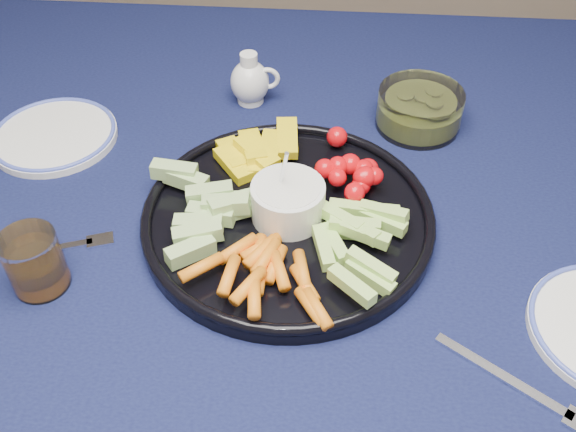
# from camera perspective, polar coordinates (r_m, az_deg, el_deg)

# --- Properties ---
(dining_table) EXTENTS (1.67, 1.07, 0.75)m
(dining_table) POSITION_cam_1_polar(r_m,az_deg,el_deg) (0.97, 1.85, -1.24)
(dining_table) COLOR #4F321A
(dining_table) RESTS_ON ground
(crudite_platter) EXTENTS (0.38, 0.38, 0.12)m
(crudite_platter) POSITION_cam_1_polar(r_m,az_deg,el_deg) (0.84, -0.19, 0.23)
(crudite_platter) COLOR black
(crudite_platter) RESTS_ON dining_table
(creamer_pitcher) EXTENTS (0.08, 0.06, 0.09)m
(creamer_pitcher) POSITION_cam_1_polar(r_m,az_deg,el_deg) (1.06, -3.36, 11.87)
(creamer_pitcher) COLOR white
(creamer_pitcher) RESTS_ON dining_table
(pickle_bowl) EXTENTS (0.13, 0.13, 0.06)m
(pickle_bowl) POSITION_cam_1_polar(r_m,az_deg,el_deg) (1.03, 11.57, 9.16)
(pickle_bowl) COLOR white
(pickle_bowl) RESTS_ON dining_table
(juice_tumbler) EXTENTS (0.07, 0.07, 0.08)m
(juice_tumbler) POSITION_cam_1_polar(r_m,az_deg,el_deg) (0.82, -21.51, -4.05)
(juice_tumbler) COLOR white
(juice_tumbler) RESTS_ON dining_table
(fork_left) EXTENTS (0.16, 0.07, 0.00)m
(fork_left) POSITION_cam_1_polar(r_m,az_deg,el_deg) (0.87, -19.58, -2.68)
(fork_left) COLOR silver
(fork_left) RESTS_ON dining_table
(fork_right) EXTENTS (0.16, 0.12, 0.00)m
(fork_right) POSITION_cam_1_polar(r_m,az_deg,el_deg) (0.74, 20.68, -14.47)
(fork_right) COLOR silver
(fork_right) RESTS_ON dining_table
(side_plate_extra) EXTENTS (0.19, 0.19, 0.02)m
(side_plate_extra) POSITION_cam_1_polar(r_m,az_deg,el_deg) (1.05, -20.06, 6.77)
(side_plate_extra) COLOR white
(side_plate_extra) RESTS_ON dining_table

